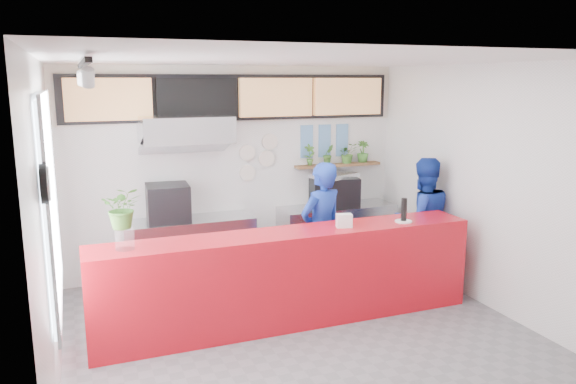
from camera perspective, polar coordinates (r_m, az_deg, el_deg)
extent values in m
plane|color=slate|center=(6.45, 1.48, -14.43)|extent=(5.00, 5.00, 0.00)
plane|color=silver|center=(5.81, 1.64, 13.28)|extent=(5.00, 5.00, 0.00)
plane|color=white|center=(8.27, -5.19, 2.25)|extent=(5.00, 0.00, 5.00)
plane|color=white|center=(5.51, -23.21, -3.29)|extent=(0.00, 5.00, 5.00)
plane|color=white|center=(7.28, 20.01, 0.34)|extent=(0.00, 5.00, 5.00)
cube|color=red|center=(6.57, 0.14, -8.69)|extent=(4.50, 0.60, 1.10)
cube|color=beige|center=(8.16, -5.31, 9.89)|extent=(5.00, 0.02, 0.80)
cube|color=#B2B5BA|center=(8.04, -9.96, -5.84)|extent=(1.80, 0.60, 0.90)
cube|color=black|center=(7.82, -12.10, -1.09)|extent=(0.60, 0.60, 0.51)
cube|color=#B2B5BA|center=(7.66, -10.33, 6.29)|extent=(1.20, 0.70, 0.35)
cube|color=#B2B5BA|center=(7.68, -10.27, 4.80)|extent=(1.20, 0.69, 0.31)
cube|color=#B2B5BA|center=(8.75, 4.99, -4.27)|extent=(1.80, 0.60, 0.90)
cube|color=black|center=(8.57, 4.71, 0.03)|extent=(0.79, 0.64, 0.45)
cube|color=silver|center=(8.52, 4.73, 1.72)|extent=(0.78, 0.68, 0.06)
cube|color=brown|center=(8.75, 5.11, 2.76)|extent=(1.40, 0.18, 0.04)
cube|color=tan|center=(7.75, -17.76, 8.95)|extent=(1.10, 0.10, 0.55)
cube|color=black|center=(7.91, -9.25, 9.38)|extent=(1.10, 0.10, 0.55)
cube|color=tan|center=(8.23, -1.22, 9.60)|extent=(1.10, 0.10, 0.55)
cube|color=tan|center=(8.70, 6.07, 9.63)|extent=(1.10, 0.10, 0.55)
cube|color=black|center=(8.13, -5.25, 9.53)|extent=(4.80, 0.04, 0.65)
cube|color=silver|center=(5.76, -22.99, -0.62)|extent=(0.04, 2.20, 1.90)
cube|color=#B2B5BA|center=(5.76, -22.79, -0.61)|extent=(0.03, 2.30, 2.00)
cylinder|color=black|center=(4.51, -23.54, 0.77)|extent=(0.05, 0.30, 0.30)
cylinder|color=white|center=(4.51, -23.16, 0.80)|extent=(0.02, 0.26, 0.26)
cube|color=black|center=(5.35, -20.07, 12.14)|extent=(0.05, 2.40, 0.04)
cylinder|color=silver|center=(8.25, -4.16, 3.99)|extent=(0.24, 0.03, 0.24)
cylinder|color=silver|center=(8.35, -2.18, 3.42)|extent=(0.24, 0.03, 0.24)
cylinder|color=silver|center=(8.29, -4.13, 1.94)|extent=(0.24, 0.03, 0.24)
cylinder|color=silver|center=(8.34, -1.87, 5.14)|extent=(0.24, 0.03, 0.24)
cube|color=#598CBF|center=(8.55, 1.91, 5.97)|extent=(0.20, 0.02, 0.25)
cube|color=#598CBF|center=(8.68, 3.75, 6.03)|extent=(0.20, 0.02, 0.25)
cube|color=#598CBF|center=(8.81, 5.52, 6.08)|extent=(0.20, 0.02, 0.25)
cube|color=#598CBF|center=(8.58, 1.90, 4.31)|extent=(0.20, 0.02, 0.25)
cube|color=#598CBF|center=(8.70, 3.72, 4.39)|extent=(0.20, 0.02, 0.25)
cube|color=#598CBF|center=(8.83, 5.49, 4.46)|extent=(0.20, 0.02, 0.25)
imported|color=#163299|center=(7.20, 3.40, -4.03)|extent=(0.76, 0.62, 1.79)
imported|color=#163299|center=(7.96, 13.46, -2.91)|extent=(0.95, 0.78, 1.77)
imported|color=#3B6F26|center=(8.52, 2.21, 3.81)|extent=(0.18, 0.13, 0.33)
imported|color=#3B6F26|center=(8.65, 4.11, 3.83)|extent=(0.18, 0.15, 0.31)
imported|color=#3B6F26|center=(8.80, 6.08, 3.95)|extent=(0.30, 0.27, 0.31)
imported|color=#3B6F26|center=(8.92, 7.61, 4.09)|extent=(0.19, 0.17, 0.34)
cylinder|color=white|center=(5.97, -16.27, -4.51)|extent=(0.20, 0.20, 0.24)
imported|color=#3B6F26|center=(5.90, -16.44, -1.53)|extent=(0.44, 0.40, 0.43)
cube|color=white|center=(6.62, 5.72, -2.91)|extent=(0.20, 0.15, 0.16)
cylinder|color=white|center=(6.98, 11.65, -2.93)|extent=(0.27, 0.27, 0.02)
cylinder|color=black|center=(6.95, 11.70, -1.76)|extent=(0.09, 0.09, 0.28)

